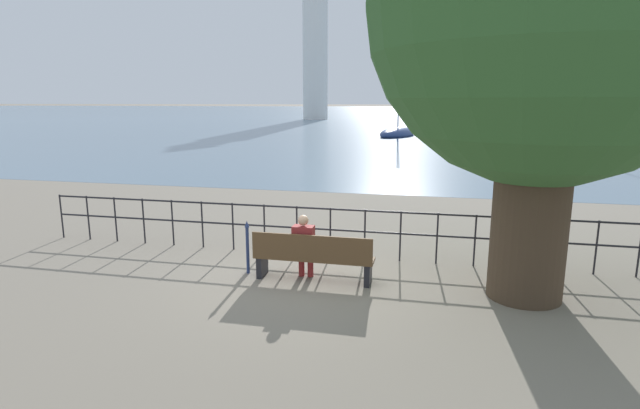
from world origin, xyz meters
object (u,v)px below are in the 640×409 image
park_bench (313,258)px  harbor_lighthouse (315,40)px  seated_person_left (304,244)px  sailboat_1 (557,147)px  shade_tree (548,10)px  closed_umbrella (247,244)px  sailboat_0 (398,133)px

park_bench → harbor_lighthouse: harbor_lighthouse is taller
seated_person_left → sailboat_1: bearing=69.3°
harbor_lighthouse → shade_tree: bearing=-74.2°
closed_umbrella → sailboat_0: size_ratio=0.09×
closed_umbrella → shade_tree: bearing=-0.8°
seated_person_left → sailboat_1: 28.35m
shade_tree → closed_umbrella: bearing=179.2°
shade_tree → closed_umbrella: shade_tree is taller
sailboat_0 → harbor_lighthouse: bearing=128.9°
closed_umbrella → sailboat_1: (11.13, 26.47, -0.29)m
closed_umbrella → sailboat_0: 38.74m
seated_person_left → sailboat_0: sailboat_0 is taller
park_bench → harbor_lighthouse: size_ratio=0.07×
shade_tree → harbor_lighthouse: bearing=105.8°
closed_umbrella → sailboat_0: sailboat_0 is taller
shade_tree → sailboat_0: bearing=97.3°
closed_umbrella → harbor_lighthouse: bearing=102.5°
sailboat_0 → shade_tree: bearing=-67.0°
shade_tree → sailboat_0: 39.35m
park_bench → seated_person_left: seated_person_left is taller
shade_tree → closed_umbrella: 6.33m
sailboat_0 → closed_umbrella: bearing=-74.2°
sailboat_1 → shade_tree: bearing=-110.7°
seated_person_left → harbor_lighthouse: 83.59m
seated_person_left → sailboat_0: bearing=91.7°
shade_tree → seated_person_left: (-3.81, 0.02, -3.89)m
sailboat_1 → harbor_lighthouse: bearing=110.8°
park_bench → sailboat_0: (-1.36, 38.87, -0.14)m
sailboat_0 → harbor_lighthouse: 47.17m
shade_tree → sailboat_1: (6.20, 26.54, -4.28)m
shade_tree → seated_person_left: size_ratio=6.08×
shade_tree → park_bench: size_ratio=3.36×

